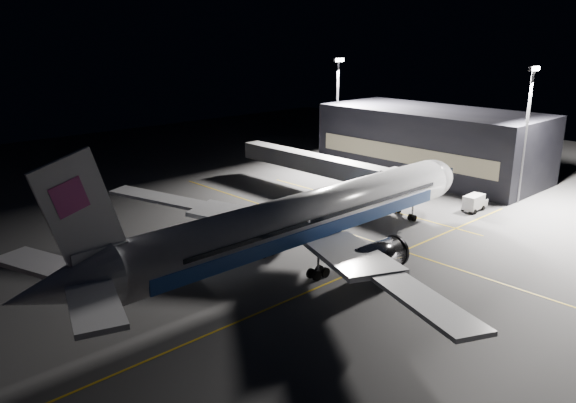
# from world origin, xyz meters

# --- Properties ---
(ground) EXTENTS (200.00, 200.00, 0.00)m
(ground) POSITION_xyz_m (0.00, 0.00, 0.00)
(ground) COLOR #4C4C4F
(ground) RESTS_ON ground
(guide_line_main) EXTENTS (0.25, 80.00, 0.01)m
(guide_line_main) POSITION_xyz_m (10.00, 0.00, 0.01)
(guide_line_main) COLOR gold
(guide_line_main) RESTS_ON ground
(guide_line_cross) EXTENTS (70.00, 0.25, 0.01)m
(guide_line_cross) POSITION_xyz_m (0.00, -6.00, 0.01)
(guide_line_cross) COLOR gold
(guide_line_cross) RESTS_ON ground
(guide_line_side) EXTENTS (0.25, 40.00, 0.01)m
(guide_line_side) POSITION_xyz_m (22.00, 10.00, 0.01)
(guide_line_side) COLOR gold
(guide_line_side) RESTS_ON ground
(airliner) EXTENTS (61.48, 54.22, 16.64)m
(airliner) POSITION_xyz_m (-1.08, 0.00, 5.16)
(airliner) COLOR silver
(airliner) RESTS_ON ground
(terminal) EXTENTS (18.12, 40.00, 12.00)m
(terminal) POSITION_xyz_m (45.98, 14.00, 6.00)
(terminal) COLOR black
(terminal) RESTS_ON ground
(jet_bridge) EXTENTS (3.60, 34.40, 6.30)m
(jet_bridge) POSITION_xyz_m (22.00, 18.06, 4.58)
(jet_bridge) COLOR #B2B2B7
(jet_bridge) RESTS_ON ground
(floodlight_mast_north) EXTENTS (2.40, 0.68, 20.70)m
(floodlight_mast_north) POSITION_xyz_m (40.00, 31.99, 12.37)
(floodlight_mast_north) COLOR #59595E
(floodlight_mast_north) RESTS_ON ground
(floodlight_mast_south) EXTENTS (2.40, 0.67, 20.70)m
(floodlight_mast_south) POSITION_xyz_m (40.00, -6.01, 12.37)
(floodlight_mast_south) COLOR #59595E
(floodlight_mast_south) RESTS_ON ground
(service_truck) EXTENTS (4.85, 2.31, 2.43)m
(service_truck) POSITION_xyz_m (31.25, -3.54, 1.30)
(service_truck) COLOR silver
(service_truck) RESTS_ON ground
(baggage_tug) EXTENTS (3.00, 2.62, 1.89)m
(baggage_tug) POSITION_xyz_m (-11.11, 12.59, 0.87)
(baggage_tug) COLOR black
(baggage_tug) RESTS_ON ground
(safety_cone_a) EXTENTS (0.38, 0.38, 0.57)m
(safety_cone_a) POSITION_xyz_m (4.66, 4.00, 0.29)
(safety_cone_a) COLOR orange
(safety_cone_a) RESTS_ON ground
(safety_cone_b) EXTENTS (0.44, 0.44, 0.65)m
(safety_cone_b) POSITION_xyz_m (-3.82, 4.00, 0.33)
(safety_cone_b) COLOR orange
(safety_cone_b) RESTS_ON ground
(safety_cone_c) EXTENTS (0.44, 0.44, 0.66)m
(safety_cone_c) POSITION_xyz_m (-7.82, 11.08, 0.33)
(safety_cone_c) COLOR orange
(safety_cone_c) RESTS_ON ground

